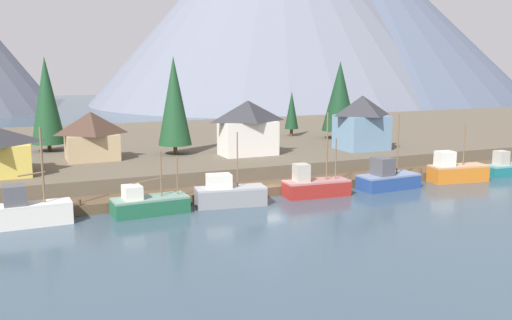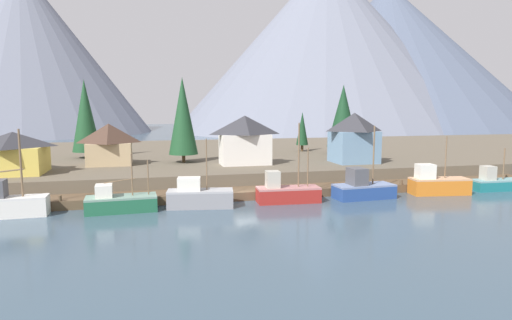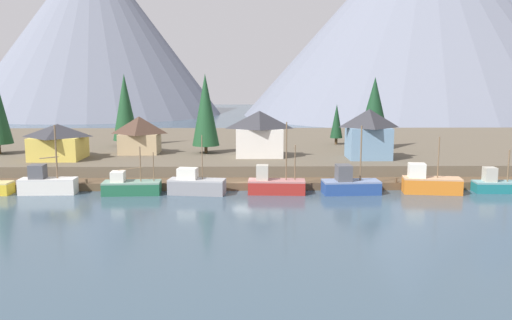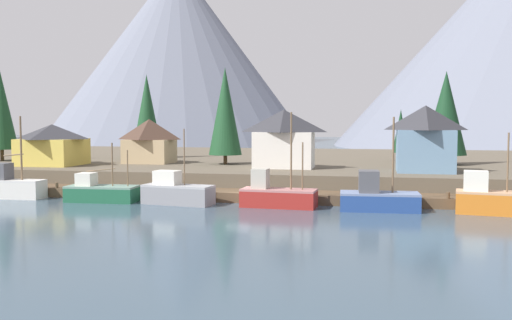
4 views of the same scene
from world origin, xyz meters
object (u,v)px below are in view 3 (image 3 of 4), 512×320
object	(u,v)px
fishing_boat_teal	(500,185)
conifer_near_left	(205,110)
conifer_mid_left	(125,107)
fishing_boat_red	(275,185)
conifer_near_right	(374,109)
fishing_boat_orange	(430,183)
house_yellow	(58,141)
fishing_boat_green	(130,186)
fishing_boat_white	(47,184)
fishing_boat_blue	(350,184)
fishing_boat_grey	(196,185)
house_blue	(369,133)
house_white	(259,133)
house_tan	(139,135)
conifer_back_left	(337,121)

from	to	relation	value
fishing_boat_teal	conifer_near_left	size ratio (longest dim) A/B	0.57
conifer_mid_left	fishing_boat_red	bearing A→B (deg)	-48.73
conifer_near_right	fishing_boat_orange	bearing A→B (deg)	-86.16
house_yellow	fishing_boat_green	bearing A→B (deg)	-44.40
fishing_boat_white	fishing_boat_orange	size ratio (longest dim) A/B	1.17
fishing_boat_blue	conifer_near_right	bearing A→B (deg)	67.23
fishing_boat_grey	house_blue	size ratio (longest dim) A/B	1.01
fishing_boat_green	fishing_boat_red	xyz separation A→B (m)	(18.14, 0.08, 0.13)
fishing_boat_green	fishing_boat_orange	world-z (taller)	fishing_boat_orange
house_yellow	fishing_boat_grey	bearing A→B (deg)	-31.43
conifer_mid_left	conifer_near_right	bearing A→B (deg)	-5.95
fishing_boat_grey	house_yellow	xyz separation A→B (m)	(-21.40, 13.08, 3.96)
fishing_boat_grey	fishing_boat_blue	world-z (taller)	fishing_boat_blue
fishing_boat_green	house_yellow	distance (m)	19.00
fishing_boat_grey	house_yellow	bearing A→B (deg)	157.08
fishing_boat_red	house_yellow	xyz separation A→B (m)	(-31.38, 12.89, 4.05)
fishing_boat_green	fishing_boat_teal	bearing A→B (deg)	-2.29
house_white	conifer_mid_left	size ratio (longest dim) A/B	0.58
fishing_boat_blue	conifer_near_left	bearing A→B (deg)	132.39
conifer_mid_left	fishing_boat_orange	bearing A→B (deg)	-32.72
conifer_near_right	conifer_mid_left	xyz separation A→B (m)	(-42.76, 4.46, 0.18)
fishing_boat_green	conifer_near_right	distance (m)	44.03
conifer_near_left	conifer_mid_left	bearing A→B (deg)	147.32
fishing_boat_red	fishing_boat_orange	size ratio (longest dim) A/B	1.22
house_blue	conifer_near_right	size ratio (longest dim) A/B	0.61
fishing_boat_teal	house_tan	bearing A→B (deg)	161.91
fishing_boat_white	fishing_boat_blue	distance (m)	38.08
house_white	conifer_back_left	xyz separation A→B (m)	(14.20, 15.26, 0.61)
fishing_boat_grey	fishing_boat_orange	size ratio (longest dim) A/B	1.01
house_tan	fishing_boat_red	bearing A→B (deg)	-42.33
house_blue	conifer_back_left	bearing A→B (deg)	96.63
fishing_boat_green	conifer_back_left	distance (m)	43.17
fishing_boat_white	house_blue	size ratio (longest dim) A/B	1.17
house_yellow	house_white	distance (m)	29.79
fishing_boat_red	conifer_back_left	distance (m)	32.75
fishing_boat_red	conifer_back_left	world-z (taller)	conifer_back_left
house_white	fishing_boat_green	bearing A→B (deg)	-138.56
fishing_boat_green	fishing_boat_blue	distance (m)	27.52
fishing_boat_grey	fishing_boat_red	world-z (taller)	fishing_boat_red
fishing_boat_white	fishing_boat_orange	distance (m)	48.21
fishing_boat_green	conifer_near_right	world-z (taller)	conifer_near_right
fishing_boat_blue	fishing_boat_green	bearing A→B (deg)	176.53
house_white	conifer_near_left	world-z (taller)	conifer_near_left
fishing_boat_teal	house_tan	size ratio (longest dim) A/B	1.13
fishing_boat_grey	fishing_boat_blue	size ratio (longest dim) A/B	0.87
house_tan	conifer_back_left	distance (m)	34.91
fishing_boat_white	fishing_boat_blue	xyz separation A→B (m)	(38.08, -0.48, -0.10)
fishing_boat_red	house_white	world-z (taller)	house_white
fishing_boat_green	conifer_near_left	distance (m)	22.23
fishing_boat_blue	house_yellow	distance (m)	42.99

